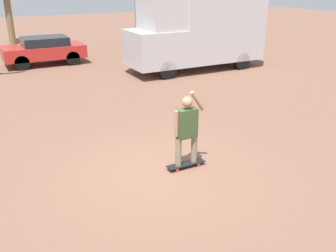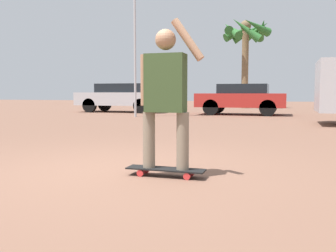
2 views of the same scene
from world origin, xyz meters
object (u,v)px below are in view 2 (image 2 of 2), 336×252
at_px(parked_car_red, 241,98).
at_px(palm_tree_center_background, 246,35).
at_px(flagpole, 138,29).
at_px(skateboard, 166,170).
at_px(person_skateboarder, 165,90).
at_px(parked_car_silver, 122,97).

relative_size(parked_car_red, palm_tree_center_background, 0.68).
distance_m(parked_car_red, flagpole, 5.44).
distance_m(skateboard, person_skateboarder, 0.92).
xyz_separation_m(person_skateboarder, parked_car_red, (-0.62, 12.74, -0.26)).
relative_size(skateboard, parked_car_red, 0.24).
distance_m(palm_tree_center_background, flagpole, 10.71).
xyz_separation_m(parked_car_red, flagpole, (-3.78, -2.79, 2.74)).
distance_m(parked_car_silver, flagpole, 4.80).
bearing_deg(parked_car_silver, flagpole, -55.84).
relative_size(person_skateboarder, parked_car_silver, 0.38).
distance_m(parked_car_silver, palm_tree_center_background, 9.52).
height_order(person_skateboarder, parked_car_red, person_skateboarder).
distance_m(skateboard, palm_tree_center_background, 20.68).
height_order(skateboard, parked_car_silver, parked_car_silver).
xyz_separation_m(parked_car_silver, flagpole, (2.23, -3.28, 2.70)).
bearing_deg(parked_car_red, skateboard, -87.23).
relative_size(palm_tree_center_background, flagpole, 0.96).
height_order(parked_car_silver, palm_tree_center_background, palm_tree_center_background).
relative_size(parked_car_red, parked_car_silver, 0.87).
bearing_deg(person_skateboarder, parked_car_red, 92.76).
xyz_separation_m(palm_tree_center_background, flagpole, (-3.12, -10.19, -1.09)).
bearing_deg(parked_car_silver, skateboard, -63.43).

